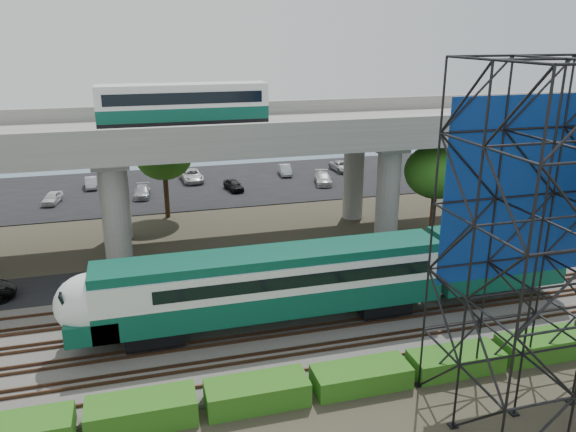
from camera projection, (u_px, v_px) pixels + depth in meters
name	position (u px, v px, depth m)	size (l,w,h in m)	color
ground	(313.00, 343.00, 30.16)	(140.00, 140.00, 0.00)	#474233
ballast_bed	(302.00, 323.00, 31.96)	(90.00, 12.00, 0.20)	slate
service_road	(267.00, 267.00, 39.76)	(90.00, 5.00, 0.08)	black
parking_lot	(217.00, 184.00, 61.28)	(90.00, 18.00, 0.08)	black
harbor_water	(195.00, 147.00, 81.43)	(140.00, 40.00, 0.03)	slate
rail_tracks	(302.00, 320.00, 31.91)	(90.00, 9.52, 0.16)	#472D1E
commuter_train	(310.00, 278.00, 31.21)	(29.30, 3.06, 4.30)	black
overpass	(245.00, 139.00, 42.15)	(80.00, 12.00, 12.40)	#9E9B93
scaffold_tower	(569.00, 252.00, 22.58)	(9.36, 6.36, 15.00)	black
hedge_strip	(361.00, 376.00, 26.31)	(34.60, 1.80, 1.20)	#285C15
trees	(188.00, 177.00, 42.04)	(40.94, 16.94, 7.69)	#382314
parked_cars	(227.00, 178.00, 61.16)	(33.78, 9.60, 1.29)	silver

